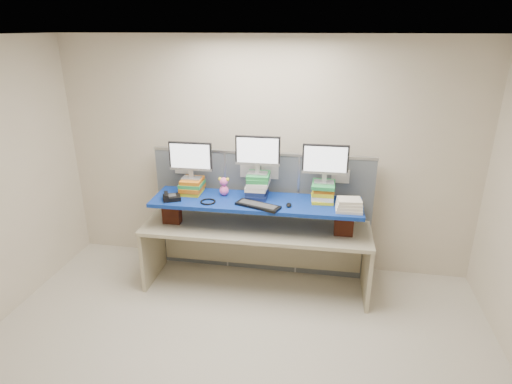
% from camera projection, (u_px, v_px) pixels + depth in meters
% --- Properties ---
extents(room, '(5.00, 4.00, 2.80)m').
position_uv_depth(room, '(224.00, 230.00, 3.29)').
color(room, beige).
rests_on(room, ground).
extents(cubicle_partition, '(2.60, 0.06, 1.53)m').
position_uv_depth(cubicle_partition, '(262.00, 213.00, 5.15)').
color(cubicle_partition, '#4E555C').
rests_on(cubicle_partition, ground).
extents(desk, '(2.56, 0.79, 0.77)m').
position_uv_depth(desk, '(256.00, 239.00, 4.85)').
color(desk, tan).
rests_on(desk, ground).
extents(brick_pier_left, '(0.20, 0.11, 0.27)m').
position_uv_depth(brick_pier_left, '(172.00, 212.00, 4.84)').
color(brick_pier_left, maroon).
rests_on(brick_pier_left, desk).
extents(brick_pier_right, '(0.20, 0.11, 0.27)m').
position_uv_depth(brick_pier_right, '(344.00, 223.00, 4.55)').
color(brick_pier_right, maroon).
rests_on(brick_pier_right, desk).
extents(blue_board, '(2.31, 0.62, 0.04)m').
position_uv_depth(blue_board, '(256.00, 202.00, 4.68)').
color(blue_board, navy).
rests_on(blue_board, brick_pier_left).
extents(book_stack_left, '(0.26, 0.30, 0.17)m').
position_uv_depth(book_stack_left, '(192.00, 186.00, 4.86)').
color(book_stack_left, gold).
rests_on(book_stack_left, blue_board).
extents(book_stack_center, '(0.26, 0.31, 0.27)m').
position_uv_depth(book_stack_center, '(258.00, 185.00, 4.74)').
color(book_stack_center, navy).
rests_on(book_stack_center, blue_board).
extents(book_stack_right, '(0.26, 0.31, 0.21)m').
position_uv_depth(book_stack_right, '(323.00, 192.00, 4.64)').
color(book_stack_right, gold).
rests_on(book_stack_right, blue_board).
extents(monitor_left, '(0.49, 0.14, 0.42)m').
position_uv_depth(monitor_left, '(191.00, 158.00, 4.75)').
color(monitor_left, '#9FA0A4').
rests_on(monitor_left, book_stack_left).
extents(monitor_center, '(0.49, 0.14, 0.42)m').
position_uv_depth(monitor_center, '(258.00, 153.00, 4.60)').
color(monitor_center, '#9FA0A4').
rests_on(monitor_center, book_stack_center).
extents(monitor_right, '(0.49, 0.14, 0.42)m').
position_uv_depth(monitor_right, '(325.00, 161.00, 4.52)').
color(monitor_right, '#9FA0A4').
rests_on(monitor_right, book_stack_right).
extents(keyboard, '(0.51, 0.31, 0.03)m').
position_uv_depth(keyboard, '(258.00, 205.00, 4.51)').
color(keyboard, black).
rests_on(keyboard, blue_board).
extents(mouse, '(0.08, 0.11, 0.03)m').
position_uv_depth(mouse, '(289.00, 205.00, 4.52)').
color(mouse, black).
rests_on(mouse, blue_board).
extents(desk_phone, '(0.24, 0.23, 0.08)m').
position_uv_depth(desk_phone, '(171.00, 197.00, 4.69)').
color(desk_phone, black).
rests_on(desk_phone, blue_board).
extents(headset, '(0.22, 0.22, 0.02)m').
position_uv_depth(headset, '(208.00, 202.00, 4.62)').
color(headset, black).
rests_on(headset, blue_board).
extents(plush_toy, '(0.13, 0.09, 0.21)m').
position_uv_depth(plush_toy, '(224.00, 186.00, 4.78)').
color(plush_toy, pink).
rests_on(plush_toy, blue_board).
extents(binder_stack, '(0.28, 0.23, 0.13)m').
position_uv_depth(binder_stack, '(349.00, 205.00, 4.40)').
color(binder_stack, beige).
rests_on(binder_stack, blue_board).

